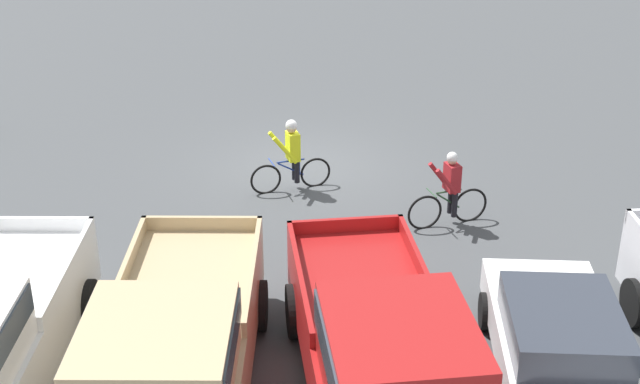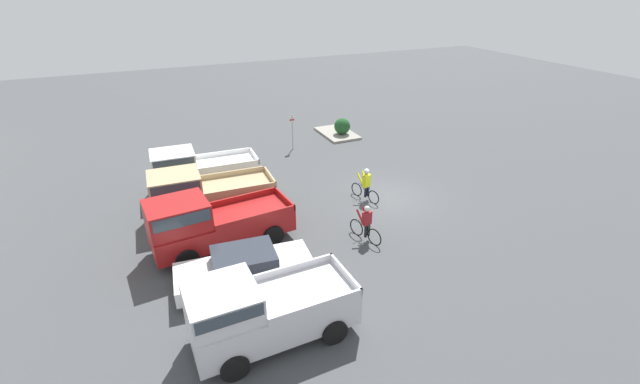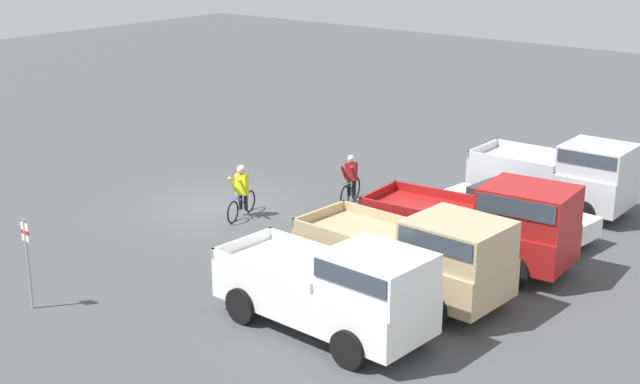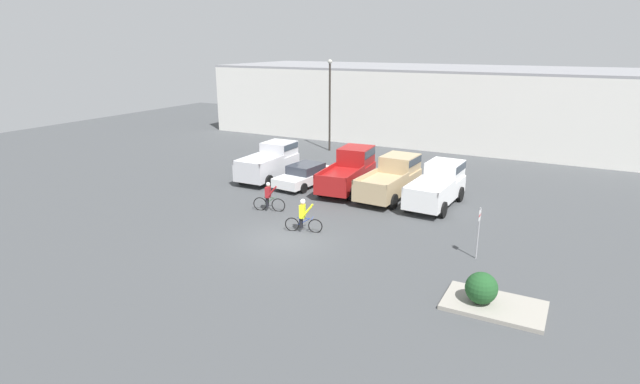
{
  "view_description": "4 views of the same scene",
  "coord_description": "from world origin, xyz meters",
  "px_view_note": "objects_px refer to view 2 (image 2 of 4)",
  "views": [
    {
      "loc": [
        0.33,
        19.08,
        8.45
      ],
      "look_at": [
        -0.26,
        3.87,
        1.2
      ],
      "focal_mm": 50.0,
      "sensor_mm": 36.0,
      "label": 1
    },
    {
      "loc": [
        -15.9,
        10.96,
        9.85
      ],
      "look_at": [
        -0.26,
        3.87,
        1.2
      ],
      "focal_mm": 24.0,
      "sensor_mm": 36.0,
      "label": 2
    },
    {
      "loc": [
        18.96,
        19.45,
        9.05
      ],
      "look_at": [
        -0.26,
        3.87,
        1.2
      ],
      "focal_mm": 50.0,
      "sensor_mm": 36.0,
      "label": 3
    },
    {
      "loc": [
        11.54,
        -18.17,
        8.74
      ],
      "look_at": [
        -0.26,
        3.87,
        1.2
      ],
      "focal_mm": 28.0,
      "sensor_mm": 36.0,
      "label": 4
    }
  ],
  "objects_px": {
    "pickup_truck_2": "(202,192)",
    "pickup_truck_3": "(197,169)",
    "sedan_0": "(245,268)",
    "pickup_truck_1": "(208,222)",
    "pickup_truck_0": "(261,310)",
    "shrub": "(342,126)",
    "cyclist_0": "(366,184)",
    "fire_lane_sign": "(292,129)",
    "cyclist_1": "(366,223)"
  },
  "relations": [
    {
      "from": "pickup_truck_0",
      "to": "pickup_truck_1",
      "type": "height_order",
      "value": "pickup_truck_1"
    },
    {
      "from": "sedan_0",
      "to": "pickup_truck_2",
      "type": "bearing_deg",
      "value": 3.9
    },
    {
      "from": "cyclist_0",
      "to": "fire_lane_sign",
      "type": "bearing_deg",
      "value": 5.39
    },
    {
      "from": "pickup_truck_0",
      "to": "fire_lane_sign",
      "type": "relative_size",
      "value": 2.19
    },
    {
      "from": "pickup_truck_2",
      "to": "cyclist_0",
      "type": "height_order",
      "value": "pickup_truck_2"
    },
    {
      "from": "sedan_0",
      "to": "shrub",
      "type": "bearing_deg",
      "value": -39.02
    },
    {
      "from": "pickup_truck_2",
      "to": "cyclist_1",
      "type": "height_order",
      "value": "pickup_truck_2"
    },
    {
      "from": "cyclist_0",
      "to": "cyclist_1",
      "type": "distance_m",
      "value": 3.65
    },
    {
      "from": "fire_lane_sign",
      "to": "shrub",
      "type": "relative_size",
      "value": 2.05
    },
    {
      "from": "pickup_truck_0",
      "to": "pickup_truck_3",
      "type": "height_order",
      "value": "pickup_truck_0"
    },
    {
      "from": "pickup_truck_2",
      "to": "fire_lane_sign",
      "type": "bearing_deg",
      "value": -47.24
    },
    {
      "from": "pickup_truck_3",
      "to": "pickup_truck_2",
      "type": "bearing_deg",
      "value": 174.9
    },
    {
      "from": "pickup_truck_1",
      "to": "pickup_truck_0",
      "type": "bearing_deg",
      "value": -175.56
    },
    {
      "from": "pickup_truck_2",
      "to": "pickup_truck_3",
      "type": "height_order",
      "value": "pickup_truck_2"
    },
    {
      "from": "pickup_truck_2",
      "to": "cyclist_1",
      "type": "bearing_deg",
      "value": -130.47
    },
    {
      "from": "pickup_truck_2",
      "to": "cyclist_0",
      "type": "bearing_deg",
      "value": -102.76
    },
    {
      "from": "pickup_truck_2",
      "to": "cyclist_1",
      "type": "distance_m",
      "value": 7.52
    },
    {
      "from": "sedan_0",
      "to": "pickup_truck_3",
      "type": "bearing_deg",
      "value": 0.91
    },
    {
      "from": "sedan_0",
      "to": "cyclist_0",
      "type": "xyz_separation_m",
      "value": [
        3.92,
        -7.14,
        0.15
      ]
    },
    {
      "from": "pickup_truck_1",
      "to": "pickup_truck_2",
      "type": "xyz_separation_m",
      "value": [
        2.87,
        -0.31,
        -0.07
      ]
    },
    {
      "from": "pickup_truck_0",
      "to": "pickup_truck_3",
      "type": "relative_size",
      "value": 0.94
    },
    {
      "from": "pickup_truck_0",
      "to": "shrub",
      "type": "relative_size",
      "value": 4.47
    },
    {
      "from": "pickup_truck_3",
      "to": "shrub",
      "type": "bearing_deg",
      "value": -67.3
    },
    {
      "from": "pickup_truck_0",
      "to": "pickup_truck_3",
      "type": "distance_m",
      "value": 11.23
    },
    {
      "from": "pickup_truck_1",
      "to": "cyclist_0",
      "type": "distance_m",
      "value": 7.93
    },
    {
      "from": "pickup_truck_3",
      "to": "cyclist_0",
      "type": "distance_m",
      "value": 8.56
    },
    {
      "from": "pickup_truck_0",
      "to": "sedan_0",
      "type": "relative_size",
      "value": 1.0
    },
    {
      "from": "cyclist_0",
      "to": "fire_lane_sign",
      "type": "distance_m",
      "value": 8.01
    },
    {
      "from": "cyclist_1",
      "to": "fire_lane_sign",
      "type": "height_order",
      "value": "fire_lane_sign"
    },
    {
      "from": "sedan_0",
      "to": "pickup_truck_1",
      "type": "relative_size",
      "value": 0.86
    },
    {
      "from": "sedan_0",
      "to": "pickup_truck_2",
      "type": "relative_size",
      "value": 0.9
    },
    {
      "from": "pickup_truck_2",
      "to": "cyclist_0",
      "type": "xyz_separation_m",
      "value": [
        -1.7,
        -7.52,
        -0.32
      ]
    },
    {
      "from": "cyclist_0",
      "to": "pickup_truck_3",
      "type": "bearing_deg",
      "value": 58.23
    },
    {
      "from": "pickup_truck_0",
      "to": "shrub",
      "type": "xyz_separation_m",
      "value": [
        15.63,
        -10.66,
        -0.48
      ]
    },
    {
      "from": "sedan_0",
      "to": "shrub",
      "type": "distance_m",
      "value": 16.51
    },
    {
      "from": "pickup_truck_0",
      "to": "sedan_0",
      "type": "distance_m",
      "value": 2.86
    },
    {
      "from": "pickup_truck_0",
      "to": "cyclist_0",
      "type": "xyz_separation_m",
      "value": [
        6.73,
        -7.4,
        -0.34
      ]
    },
    {
      "from": "cyclist_1",
      "to": "fire_lane_sign",
      "type": "bearing_deg",
      "value": -5.39
    },
    {
      "from": "sedan_0",
      "to": "pickup_truck_3",
      "type": "distance_m",
      "value": 8.44
    },
    {
      "from": "pickup_truck_3",
      "to": "cyclist_0",
      "type": "bearing_deg",
      "value": -121.77
    },
    {
      "from": "pickup_truck_0",
      "to": "pickup_truck_3",
      "type": "bearing_deg",
      "value": -0.65
    },
    {
      "from": "sedan_0",
      "to": "pickup_truck_1",
      "type": "height_order",
      "value": "pickup_truck_1"
    },
    {
      "from": "pickup_truck_3",
      "to": "pickup_truck_0",
      "type": "bearing_deg",
      "value": 179.35
    },
    {
      "from": "pickup_truck_3",
      "to": "fire_lane_sign",
      "type": "relative_size",
      "value": 2.32
    },
    {
      "from": "sedan_0",
      "to": "pickup_truck_3",
      "type": "relative_size",
      "value": 0.95
    },
    {
      "from": "pickup_truck_2",
      "to": "cyclist_1",
      "type": "relative_size",
      "value": 3.2
    },
    {
      "from": "cyclist_0",
      "to": "shrub",
      "type": "xyz_separation_m",
      "value": [
        8.91,
        -3.26,
        -0.14
      ]
    },
    {
      "from": "pickup_truck_1",
      "to": "sedan_0",
      "type": "bearing_deg",
      "value": -165.86
    },
    {
      "from": "pickup_truck_2",
      "to": "fire_lane_sign",
      "type": "xyz_separation_m",
      "value": [
        6.26,
        -6.77,
        0.2
      ]
    },
    {
      "from": "pickup_truck_2",
      "to": "sedan_0",
      "type": "bearing_deg",
      "value": -176.1
    }
  ]
}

